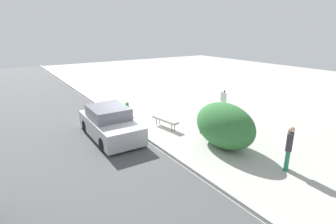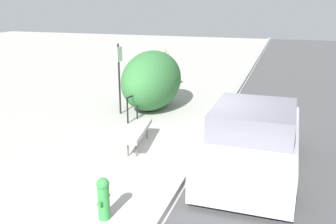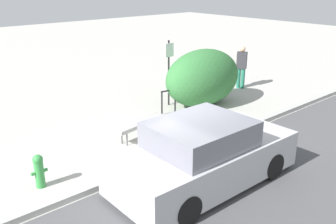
# 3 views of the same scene
# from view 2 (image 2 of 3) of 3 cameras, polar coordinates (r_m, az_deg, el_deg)

# --- Properties ---
(ground_plane) EXTENTS (60.00, 60.00, 0.00)m
(ground_plane) POSITION_cam_2_polar(r_m,az_deg,el_deg) (8.85, 3.93, -7.47)
(ground_plane) COLOR #ADAAA3
(curb) EXTENTS (60.00, 0.20, 0.13)m
(curb) POSITION_cam_2_polar(r_m,az_deg,el_deg) (8.82, 3.94, -7.09)
(curb) COLOR #A8A8A3
(curb) RESTS_ON ground_plane
(bench) EXTENTS (1.79, 0.63, 0.49)m
(bench) POSITION_cam_2_polar(r_m,az_deg,el_deg) (9.54, -4.62, -2.86)
(bench) COLOR #515156
(bench) RESTS_ON ground_plane
(bike_rack) EXTENTS (0.55, 0.17, 0.83)m
(bike_rack) POSITION_cam_2_polar(r_m,az_deg,el_deg) (11.56, -5.47, 0.99)
(bike_rack) COLOR black
(bike_rack) RESTS_ON ground_plane
(sign_post) EXTENTS (0.36, 0.08, 2.30)m
(sign_post) POSITION_cam_2_polar(r_m,az_deg,el_deg) (12.18, -7.42, 6.00)
(sign_post) COLOR black
(sign_post) RESTS_ON ground_plane
(fire_hydrant) EXTENTS (0.36, 0.22, 0.77)m
(fire_hydrant) POSITION_cam_2_polar(r_m,az_deg,el_deg) (6.60, -9.80, -12.66)
(fire_hydrant) COLOR #338C3F
(fire_hydrant) RESTS_ON ground_plane
(shrub_hedge) EXTENTS (3.08, 1.86, 1.99)m
(shrub_hedge) POSITION_cam_2_polar(r_m,az_deg,el_deg) (12.77, -2.45, 4.85)
(shrub_hedge) COLOR #337038
(shrub_hedge) RESTS_ON ground_plane
(pedestrian) EXTENTS (0.37, 0.44, 1.72)m
(pedestrian) POSITION_cam_2_polar(r_m,az_deg,el_deg) (15.51, -0.64, 6.70)
(pedestrian) COLOR #267259
(pedestrian) RESTS_ON ground_plane
(parked_car_near) EXTENTS (4.27, 1.94, 1.48)m
(parked_car_near) POSITION_cam_2_polar(r_m,az_deg,el_deg) (8.39, 12.82, -4.30)
(parked_car_near) COLOR black
(parked_car_near) RESTS_ON ground_plane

